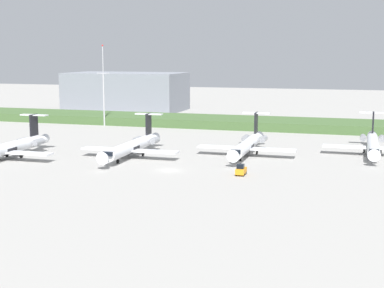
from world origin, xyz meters
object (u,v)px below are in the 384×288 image
Objects in this scene: regional_jet_nearest at (9,148)px; regional_jet_third at (248,144)px; baggage_tug at (241,170)px; regional_jet_fourth at (373,144)px; regional_jet_second at (132,146)px; antenna_mast at (104,93)px.

regional_jet_third is (50.49, 20.14, 0.00)m from regional_jet_nearest.
regional_jet_fourth is at bearing 51.56° from baggage_tug.
antenna_mast is (-31.08, 50.16, 8.32)m from regional_jet_second.
regional_jet_nearest is 27.60m from regional_jet_second.
regional_jet_fourth is (27.97, 9.33, 0.00)m from regional_jet_third.
regional_jet_second and regional_jet_third have the same top height.
regional_jet_third is at bearing 97.96° from baggage_tug.
regional_jet_third is 1.00× the size of regional_jet_fourth.
regional_jet_fourth is 40.06m from baggage_tug.
regional_jet_third is (24.81, 10.04, 0.00)m from regional_jet_second.
baggage_tug is at bearing -128.44° from regional_jet_fourth.
regional_jet_nearest is 1.00× the size of regional_jet_fourth.
antenna_mast is (-5.40, 60.26, 8.32)m from regional_jet_nearest.
regional_jet_nearest reaches higher than baggage_tug.
antenna_mast is at bearing 144.33° from regional_jet_third.
regional_jet_nearest is at bearing -158.52° from regional_jet_second.
antenna_mast is (-83.86, 30.79, 8.32)m from regional_jet_fourth.
antenna_mast is at bearing 121.78° from regional_jet_second.
regional_jet_nearest is 53.63m from baggage_tug.
antenna_mast is at bearing 159.84° from regional_jet_fourth.
regional_jet_second is 56.22m from regional_jet_fourth.
antenna_mast is 8.22× the size of baggage_tug.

